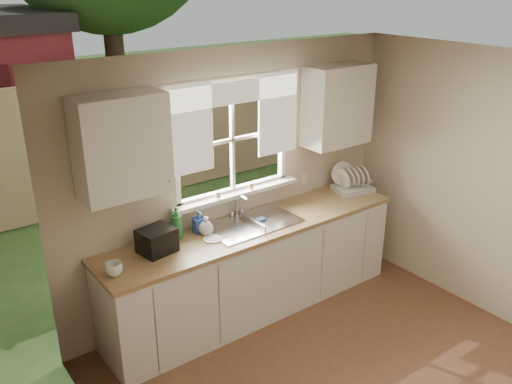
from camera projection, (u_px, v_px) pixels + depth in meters
room_walls at (410, 272)px, 3.60m from camera, size 3.62×4.02×2.50m
ceiling at (424, 80)px, 3.17m from camera, size 3.60×4.00×0.02m
window at (234, 157)px, 5.04m from camera, size 1.38×0.16×1.06m
curtains at (236, 111)px, 4.83m from camera, size 1.50×0.03×0.81m
base_cabinets at (254, 270)px, 5.20m from camera, size 3.00×0.62×0.87m
countertop at (254, 227)px, 5.03m from camera, size 3.04×0.65×0.04m
upper_cabinet_left at (122, 146)px, 4.14m from camera, size 0.70×0.33×0.80m
upper_cabinet_right at (338, 105)px, 5.41m from camera, size 0.70×0.33×0.80m
wall_outlet at (304, 179)px, 5.67m from camera, size 0.08×0.01×0.12m
sill_jars at (235, 190)px, 5.09m from camera, size 0.42×0.04×0.06m
sink at (252, 231)px, 5.07m from camera, size 0.88×0.52×0.40m
dish_rack at (352, 183)px, 5.78m from camera, size 0.44×0.37×0.30m
bowl at (362, 183)px, 5.81m from camera, size 0.23×0.23×0.05m
soap_bottle_a at (176, 222)px, 4.73m from camera, size 0.12×0.13×0.29m
soap_bottle_b at (199, 222)px, 4.84m from camera, size 0.10×0.10×0.21m
soap_bottle_c at (206, 226)px, 4.81m from camera, size 0.17×0.17×0.17m
saucer at (213, 239)px, 4.74m from camera, size 0.17×0.17×0.01m
cup at (114, 269)px, 4.17m from camera, size 0.17×0.17×0.11m
black_appliance at (157, 241)px, 4.50m from camera, size 0.32×0.29×0.21m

